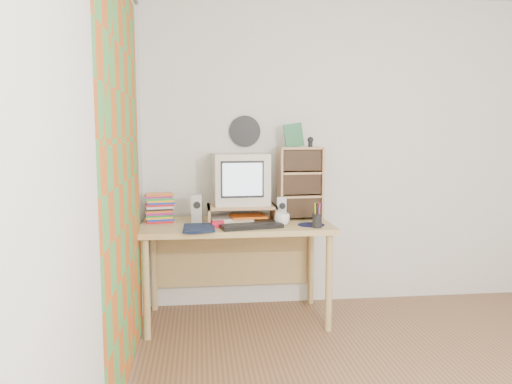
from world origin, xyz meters
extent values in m
plane|color=white|center=(0.00, 1.75, 1.25)|extent=(3.50, 0.00, 3.50)
plane|color=white|center=(-1.75, 0.00, 1.25)|extent=(0.00, 3.50, 3.50)
plane|color=#C6581C|center=(-1.71, 0.48, 1.15)|extent=(0.00, 2.20, 2.20)
cylinder|color=black|center=(-0.93, 1.73, 1.43)|extent=(0.25, 0.02, 0.25)
cube|color=tan|center=(-1.03, 1.38, 0.73)|extent=(1.40, 0.70, 0.04)
cube|color=tan|center=(-1.03, 1.71, 0.38)|extent=(1.33, 0.02, 0.41)
cylinder|color=tan|center=(-1.67, 1.09, 0.35)|extent=(0.05, 0.05, 0.71)
cylinder|color=tan|center=(-0.39, 1.09, 0.35)|extent=(0.05, 0.05, 0.71)
cylinder|color=tan|center=(-1.67, 1.67, 0.35)|extent=(0.05, 0.05, 0.71)
cylinder|color=tan|center=(-0.39, 1.67, 0.35)|extent=(0.05, 0.05, 0.71)
cube|color=tan|center=(-1.23, 1.48, 0.81)|extent=(0.02, 0.30, 0.12)
cube|color=tan|center=(-0.73, 1.48, 0.81)|extent=(0.02, 0.30, 0.12)
cube|color=tan|center=(-0.98, 1.48, 0.86)|extent=(0.52, 0.30, 0.02)
cube|color=beige|center=(-0.98, 1.53, 1.06)|extent=(0.43, 0.43, 0.39)
cube|color=silver|center=(-1.32, 1.43, 0.86)|extent=(0.09, 0.09, 0.21)
cube|color=silver|center=(-0.68, 1.41, 0.84)|extent=(0.08, 0.08, 0.19)
cube|color=black|center=(-0.94, 1.16, 0.76)|extent=(0.45, 0.23, 0.03)
cube|color=tan|center=(-0.52, 1.51, 1.03)|extent=(0.34, 0.20, 0.56)
imported|color=white|center=(-0.71, 1.24, 0.79)|extent=(0.13, 0.13, 0.09)
imported|color=#0F1A39|center=(-1.41, 1.14, 0.78)|extent=(0.27, 0.20, 0.05)
cylinder|color=#111638|center=(-0.49, 1.23, 0.75)|extent=(0.20, 0.20, 0.00)
cube|color=red|center=(-1.17, 1.23, 0.77)|extent=(0.09, 0.07, 0.04)
cube|color=#1A5B32|center=(-0.57, 1.52, 1.40)|extent=(0.14, 0.03, 0.18)
camera|label=1|loc=(-1.30, -2.28, 1.42)|focal=35.00mm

